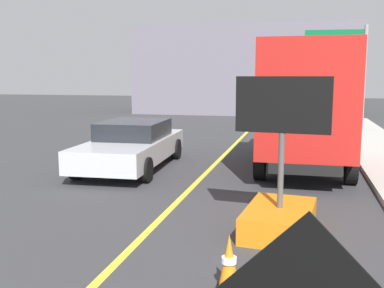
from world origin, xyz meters
TOP-DOWN VIEW (x-y plane):
  - lane_center_stripe at (0.00, 6.00)m, footprint 0.14×36.00m
  - arrow_board_trailer at (2.24, 8.23)m, footprint 1.60×1.91m
  - box_truck at (2.67, 13.98)m, footprint 2.56×6.58m
  - pickup_car at (-2.29, 12.93)m, footprint 2.30×5.25m
  - highway_guide_sign at (4.49, 22.58)m, footprint 2.78×0.33m
  - far_building_block at (-1.47, 34.07)m, footprint 15.75×6.06m
  - traffic_cone_mid_lane at (1.74, 5.81)m, footprint 0.36×0.36m

SIDE VIEW (x-z plane):
  - lane_center_stripe at x=0.00m, z-range 0.00..0.01m
  - traffic_cone_mid_lane at x=1.74m, z-range -0.01..0.76m
  - arrow_board_trailer at x=2.24m, z-range -0.87..1.83m
  - pickup_car at x=-2.29m, z-range 0.01..1.39m
  - box_truck at x=2.67m, z-range 0.12..3.70m
  - far_building_block at x=-1.47m, z-range 0.00..6.20m
  - highway_guide_sign at x=4.49m, z-range 0.92..5.92m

